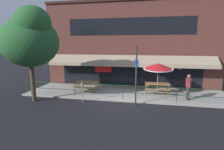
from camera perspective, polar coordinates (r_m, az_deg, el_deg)
The scene contains 11 objects.
ground_plane at distance 11.68m, azimuth 3.27°, elevation -8.80°, with size 120.00×120.00×0.00m, color black.
patio_deck at distance 13.56m, azimuth 4.44°, elevation -5.89°, with size 15.00×4.00×0.10m, color #ADA89E.
restaurant_building at distance 15.24m, azimuth 5.62°, elevation 9.75°, with size 15.00×1.60×7.45m.
patio_railing at distance 11.73m, azimuth 3.51°, elevation -4.63°, with size 13.84×0.04×0.97m.
picnic_table_left at distance 13.85m, azimuth -8.12°, elevation -2.82°, with size 1.80×1.42×0.76m.
picnic_table_centre at distance 13.57m, azimuth 14.54°, elevation -3.31°, with size 1.80×1.42×0.76m.
patio_umbrella_centre at distance 13.10m, azimuth 14.87°, elevation 2.75°, with size 2.14×2.14×2.40m.
pedestrian_walking at distance 12.59m, azimuth 23.64°, elevation -3.24°, with size 0.27×0.62×1.71m.
parking_meter_near at distance 11.41m, azimuth -9.68°, elevation -3.38°, with size 0.15×0.16×1.42m.
street_sign_pole at distance 10.68m, azimuth 7.88°, elevation -0.12°, with size 0.28×0.09×3.69m.
street_tree_curbside at distance 12.31m, azimuth -25.16°, elevation 10.62°, with size 3.72×3.35×6.03m.
Camera 1 is at (1.48, -10.95, 3.78)m, focal length 28.00 mm.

